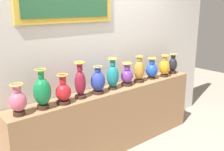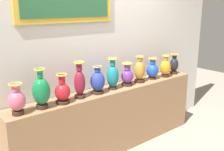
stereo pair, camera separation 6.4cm
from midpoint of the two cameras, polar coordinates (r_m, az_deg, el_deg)
The scene contains 14 objects.
ground_plane at distance 3.83m, azimuth 0.50°, elevation -15.37°, with size 10.48×10.48×0.00m, color gray.
display_shelf at distance 3.63m, azimuth 0.51°, elevation -9.42°, with size 2.85×0.35×0.87m, color #99704C.
back_wall at distance 3.51m, azimuth -2.09°, elevation 8.06°, with size 4.48×0.14×3.00m.
vase_rose at distance 2.78m, azimuth -19.12°, elevation -5.07°, with size 0.17×0.17×0.32m.
vase_emerald at distance 2.86m, azimuth -14.35°, elevation -3.32°, with size 0.19×0.19×0.43m.
vase_crimson at distance 2.98m, azimuth -9.98°, elevation -3.41°, with size 0.17×0.17×0.34m.
vase_burgundy at distance 3.11m, azimuth -6.39°, elevation -1.40°, with size 0.13×0.13×0.44m.
vase_cobalt at distance 3.26m, azimuth -2.54°, elevation -1.29°, with size 0.18×0.18×0.35m.
vase_teal at distance 3.41m, azimuth 0.62°, elevation -0.03°, with size 0.16×0.16×0.41m.
vase_violet at distance 3.59m, azimuth 3.80°, elevation -0.02°, with size 0.16×0.16×0.32m.
vase_ochre at distance 3.75m, azimuth 6.45°, elevation 1.04°, with size 0.15×0.15×0.37m.
vase_sapphire at distance 3.95m, azimuth 9.16°, elevation 1.23°, with size 0.18×0.18×0.32m.
vase_amber at distance 4.10m, azimuth 11.84°, elevation 1.77°, with size 0.16×0.16×0.33m.
vase_onyx at distance 4.32m, azimuth 13.60°, elevation 2.27°, with size 0.13×0.13×0.32m.
Camera 2 is at (-2.10, -2.56, 1.94)m, focal length 42.55 mm.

